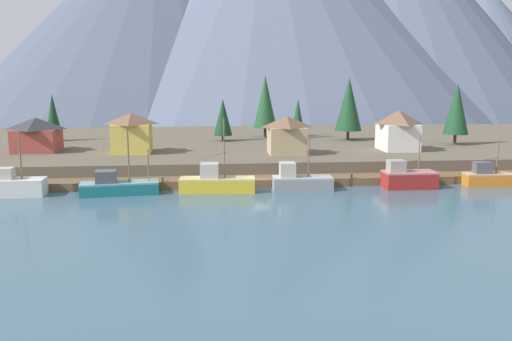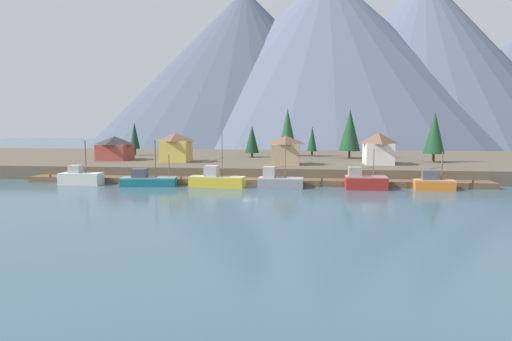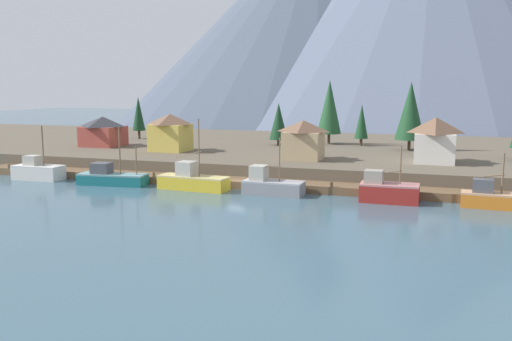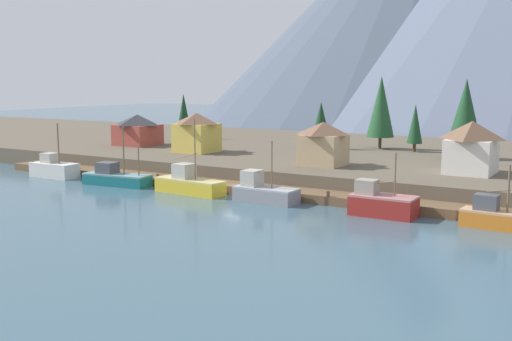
{
  "view_description": "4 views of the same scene",
  "coord_description": "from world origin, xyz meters",
  "px_view_note": "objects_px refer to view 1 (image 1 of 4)",
  "views": [
    {
      "loc": [
        -6.9,
        -66.62,
        13.79
      ],
      "look_at": [
        -0.22,
        1.05,
        2.06
      ],
      "focal_mm": 38.01,
      "sensor_mm": 36.0,
      "label": 1
    },
    {
      "loc": [
        9.09,
        -71.89,
        10.48
      ],
      "look_at": [
        0.85,
        1.8,
        2.42
      ],
      "focal_mm": 30.4,
      "sensor_mm": 36.0,
      "label": 2
    },
    {
      "loc": [
        23.81,
        -64.1,
        12.95
      ],
      "look_at": [
        1.71,
        2.4,
        2.17
      ],
      "focal_mm": 38.45,
      "sensor_mm": 36.0,
      "label": 3
    },
    {
      "loc": [
        39.95,
        -60.6,
        13.6
      ],
      "look_at": [
        1.42,
        2.5,
        2.76
      ],
      "focal_mm": 43.7,
      "sensor_mm": 36.0,
      "label": 4
    }
  ],
  "objects_px": {
    "fishing_boat_teal": "(118,186)",
    "house_red": "(37,134)",
    "fishing_boat_yellow": "(216,182)",
    "house_tan": "(287,135)",
    "fishing_boat_grey": "(300,181)",
    "conifer_mid_right": "(298,115)",
    "conifer_near_right": "(349,104)",
    "fishing_boat_orange": "(487,177)",
    "conifer_back_left": "(223,117)",
    "fishing_boat_red": "(408,178)",
    "conifer_near_left": "(53,113)",
    "house_white": "(398,130)",
    "conifer_mid_left": "(265,102)",
    "conifer_back_right": "(457,109)",
    "house_yellow": "(132,133)",
    "fishing_boat_white": "(13,186)"
  },
  "relations": [
    {
      "from": "conifer_back_left",
      "to": "conifer_back_right",
      "type": "bearing_deg",
      "value": -13.15
    },
    {
      "from": "house_tan",
      "to": "house_red",
      "type": "height_order",
      "value": "house_tan"
    },
    {
      "from": "house_red",
      "to": "house_white",
      "type": "bearing_deg",
      "value": -3.83
    },
    {
      "from": "conifer_near_left",
      "to": "conifer_mid_right",
      "type": "relative_size",
      "value": 1.14
    },
    {
      "from": "fishing_boat_red",
      "to": "conifer_back_left",
      "type": "relative_size",
      "value": 0.86
    },
    {
      "from": "house_red",
      "to": "conifer_back_right",
      "type": "xyz_separation_m",
      "value": [
        68.01,
        2.05,
        3.39
      ]
    },
    {
      "from": "fishing_boat_orange",
      "to": "conifer_back_left",
      "type": "bearing_deg",
      "value": 139.55
    },
    {
      "from": "house_yellow",
      "to": "fishing_boat_grey",
      "type": "bearing_deg",
      "value": -38.28
    },
    {
      "from": "fishing_boat_white",
      "to": "conifer_back_right",
      "type": "height_order",
      "value": "conifer_back_right"
    },
    {
      "from": "fishing_boat_yellow",
      "to": "fishing_boat_teal",
      "type": "bearing_deg",
      "value": -174.38
    },
    {
      "from": "fishing_boat_orange",
      "to": "conifer_back_left",
      "type": "xyz_separation_m",
      "value": [
        -32.72,
        31.6,
        5.68
      ]
    },
    {
      "from": "fishing_boat_teal",
      "to": "house_white",
      "type": "xyz_separation_m",
      "value": [
        40.65,
        17.4,
        4.69
      ]
    },
    {
      "from": "fishing_boat_grey",
      "to": "conifer_near_right",
      "type": "height_order",
      "value": "conifer_near_right"
    },
    {
      "from": "fishing_boat_teal",
      "to": "fishing_boat_yellow",
      "type": "distance_m",
      "value": 11.72
    },
    {
      "from": "fishing_boat_teal",
      "to": "conifer_near_right",
      "type": "xyz_separation_m",
      "value": [
        36.53,
        31.6,
        7.98
      ]
    },
    {
      "from": "fishing_boat_yellow",
      "to": "house_tan",
      "type": "relative_size",
      "value": 1.64
    },
    {
      "from": "fishing_boat_grey",
      "to": "conifer_mid_right",
      "type": "height_order",
      "value": "conifer_mid_right"
    },
    {
      "from": "fishing_boat_grey",
      "to": "conifer_mid_right",
      "type": "distance_m",
      "value": 36.56
    },
    {
      "from": "house_yellow",
      "to": "conifer_back_left",
      "type": "height_order",
      "value": "conifer_back_left"
    },
    {
      "from": "fishing_boat_yellow",
      "to": "conifer_back_right",
      "type": "height_order",
      "value": "conifer_back_right"
    },
    {
      "from": "fishing_boat_red",
      "to": "conifer_mid_left",
      "type": "bearing_deg",
      "value": 110.35
    },
    {
      "from": "house_yellow",
      "to": "conifer_mid_left",
      "type": "height_order",
      "value": "conifer_mid_left"
    },
    {
      "from": "house_red",
      "to": "conifer_back_right",
      "type": "height_order",
      "value": "conifer_back_right"
    },
    {
      "from": "fishing_boat_white",
      "to": "house_tan",
      "type": "relative_size",
      "value": 1.34
    },
    {
      "from": "house_red",
      "to": "conifer_near_right",
      "type": "xyz_separation_m",
      "value": [
        51.71,
        10.45,
        3.82
      ]
    },
    {
      "from": "fishing_boat_teal",
      "to": "fishing_boat_orange",
      "type": "bearing_deg",
      "value": -5.69
    },
    {
      "from": "conifer_mid_right",
      "to": "house_yellow",
      "type": "bearing_deg",
      "value": -147.97
    },
    {
      "from": "house_red",
      "to": "conifer_near_right",
      "type": "relative_size",
      "value": 0.6
    },
    {
      "from": "fishing_boat_grey",
      "to": "conifer_near_left",
      "type": "height_order",
      "value": "conifer_near_left"
    },
    {
      "from": "house_white",
      "to": "house_red",
      "type": "relative_size",
      "value": 0.97
    },
    {
      "from": "conifer_near_left",
      "to": "conifer_back_left",
      "type": "height_order",
      "value": "conifer_near_left"
    },
    {
      "from": "fishing_boat_yellow",
      "to": "conifer_mid_right",
      "type": "height_order",
      "value": "conifer_mid_right"
    },
    {
      "from": "conifer_mid_right",
      "to": "house_white",
      "type": "bearing_deg",
      "value": -55.96
    },
    {
      "from": "fishing_boat_white",
      "to": "conifer_mid_left",
      "type": "xyz_separation_m",
      "value": [
        34.11,
        36.92,
        8.08
      ]
    },
    {
      "from": "fishing_boat_grey",
      "to": "conifer_back_left",
      "type": "height_order",
      "value": "conifer_back_left"
    },
    {
      "from": "fishing_boat_teal",
      "to": "conifer_back_right",
      "type": "xyz_separation_m",
      "value": [
        52.83,
        23.2,
        7.55
      ]
    },
    {
      "from": "fishing_boat_grey",
      "to": "conifer_mid_right",
      "type": "bearing_deg",
      "value": 82.52
    },
    {
      "from": "house_white",
      "to": "conifer_back_right",
      "type": "xyz_separation_m",
      "value": [
        12.18,
        5.79,
        2.86
      ]
    },
    {
      "from": "house_white",
      "to": "conifer_mid_left",
      "type": "xyz_separation_m",
      "value": [
        -18.65,
        19.94,
        3.57
      ]
    },
    {
      "from": "fishing_boat_yellow",
      "to": "conifer_near_left",
      "type": "height_order",
      "value": "conifer_near_left"
    },
    {
      "from": "fishing_boat_teal",
      "to": "house_red",
      "type": "relative_size",
      "value": 1.4
    },
    {
      "from": "fishing_boat_grey",
      "to": "house_red",
      "type": "bearing_deg",
      "value": 152.96
    },
    {
      "from": "fishing_boat_yellow",
      "to": "conifer_near_right",
      "type": "relative_size",
      "value": 0.83
    },
    {
      "from": "house_red",
      "to": "conifer_back_right",
      "type": "distance_m",
      "value": 68.13
    },
    {
      "from": "fishing_boat_yellow",
      "to": "house_red",
      "type": "height_order",
      "value": "fishing_boat_yellow"
    },
    {
      "from": "house_red",
      "to": "conifer_near_left",
      "type": "distance_m",
      "value": 14.48
    },
    {
      "from": "fishing_boat_teal",
      "to": "house_tan",
      "type": "bearing_deg",
      "value": 26.4
    },
    {
      "from": "conifer_mid_left",
      "to": "fishing_boat_yellow",
      "type": "bearing_deg",
      "value": -105.52
    },
    {
      "from": "house_tan",
      "to": "conifer_back_right",
      "type": "distance_m",
      "value": 31.56
    },
    {
      "from": "fishing_boat_teal",
      "to": "fishing_boat_red",
      "type": "height_order",
      "value": "fishing_boat_teal"
    }
  ]
}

